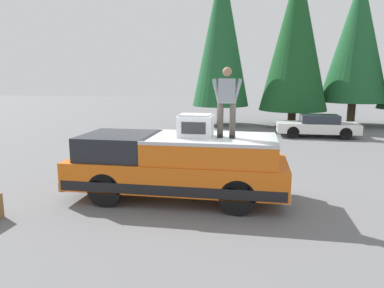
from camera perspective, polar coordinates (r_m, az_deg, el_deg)
ground_plane at (r=9.67m, az=1.95°, el=-8.09°), size 90.00×90.00×0.00m
pickup_truck at (r=9.18m, az=-2.35°, el=-3.44°), size 2.01×5.54×1.65m
compressor_unit at (r=8.81m, az=0.58°, el=2.95°), size 0.65×0.84×0.56m
person_on_truck_bed at (r=8.69m, az=5.56°, el=6.94°), size 0.29×0.72×1.69m
parked_car_white at (r=19.86m, az=19.37°, el=2.76°), size 1.64×4.10×1.16m
conifer_left at (r=25.50m, az=24.86°, el=15.01°), size 4.15×4.15×9.43m
conifer_center_left at (r=23.82m, az=16.23°, el=16.04°), size 4.21×4.21×10.01m
conifer_center_right at (r=23.71m, az=4.71°, el=17.16°), size 3.62×3.62×10.37m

